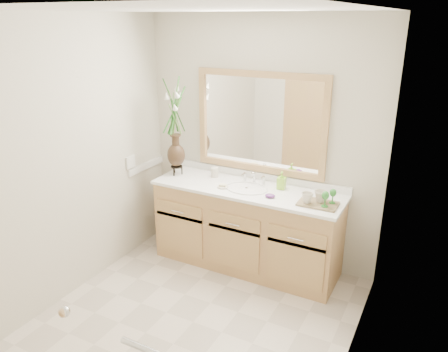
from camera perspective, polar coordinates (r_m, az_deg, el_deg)
The scene contains 22 objects.
floor at distance 3.78m, azimuth -4.05°, elevation -18.50°, with size 2.60×2.60×0.00m, color beige.
ceiling at distance 2.96m, azimuth -5.24°, elevation 20.90°, with size 2.40×2.60×0.02m, color white.
wall_back at distance 4.27m, azimuth 4.78°, elevation 4.31°, with size 2.40×0.02×2.40m, color beige.
wall_front at distance 2.30m, azimuth -22.42°, elevation -11.62°, with size 2.40×0.02×2.40m, color beige.
wall_left at distance 3.92m, azimuth -19.58°, elevation 1.76°, with size 0.02×2.60×2.40m, color beige.
wall_right at distance 2.77m, azimuth 17.03°, elevation -5.44°, with size 0.02×2.60×2.40m, color beige.
vanity at distance 4.32m, azimuth 2.96°, elevation -6.87°, with size 1.80×0.55×0.80m.
counter at distance 4.15m, azimuth 3.06°, elevation -1.75°, with size 1.84×0.57×0.03m, color white.
sink at distance 4.15m, azimuth 2.95°, elevation -2.33°, with size 0.38×0.34×0.23m.
mirror at distance 4.20m, azimuth 4.74°, elevation 6.94°, with size 1.32×0.04×0.97m.
switch_plate at distance 4.50m, azimuth -12.11°, elevation 1.81°, with size 0.02×0.12×0.12m, color white.
door at distance 2.63m, azimuth -25.96°, elevation -13.20°, with size 0.80×0.03×2.00m, color tan.
flower_vase at distance 4.36m, azimuth -6.47°, elevation 7.58°, with size 0.21×0.21×0.87m.
tumbler at distance 4.40m, azimuth -1.21°, elevation 0.47°, with size 0.08×0.08×0.10m, color beige.
soap_dish at distance 4.14m, azimuth -0.15°, elevation -1.38°, with size 0.11×0.11×0.03m.
soap_bottle at distance 4.13m, azimuth 7.52°, elevation -0.67°, with size 0.07×0.07×0.15m, color #8FD632.
purple_dish at distance 3.94m, azimuth 6.04°, elevation -2.57°, with size 0.09×0.07×0.03m, color #56236B.
tray at distance 3.85m, azimuth 12.17°, elevation -3.56°, with size 0.33×0.22×0.02m, color brown.
mug_left at distance 3.82m, azimuth 10.81°, elevation -2.77°, with size 0.10×0.09×0.10m, color beige.
mug_right at distance 3.86m, azimuth 12.49°, elevation -2.57°, with size 0.11×0.10×0.11m, color beige.
goblet_front at distance 3.76m, azimuth 13.10°, elevation -2.60°, with size 0.06×0.06×0.14m.
goblet_back at distance 3.84m, azimuth 14.04°, elevation -2.24°, with size 0.06×0.06×0.13m.
Camera 1 is at (1.60, -2.49, 2.35)m, focal length 35.00 mm.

